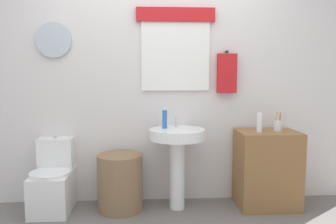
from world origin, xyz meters
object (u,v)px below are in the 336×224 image
toothbrush_cup (278,126)px  pedestal_sink (177,148)px  toilet (53,183)px  laundry_hamper (120,182)px  wooden_cabinet (267,169)px  soap_bottle (165,119)px  lotion_bottle (260,122)px

toothbrush_cup → pedestal_sink: bearing=-178.9°
toilet → pedestal_sink: size_ratio=0.89×
laundry_hamper → wooden_cabinet: 1.47m
wooden_cabinet → toothbrush_cup: toothbrush_cup is taller
toilet → laundry_hamper: bearing=-2.9°
soap_bottle → lotion_bottle: soap_bottle is taller
soap_bottle → toothbrush_cup: 1.13m
wooden_cabinet → soap_bottle: bearing=177.2°
pedestal_sink → wooden_cabinet: 0.93m
toilet → wooden_cabinet: wooden_cabinet is taller
laundry_hamper → lotion_bottle: lotion_bottle is taller
wooden_cabinet → lotion_bottle: size_ratio=4.04×
toothbrush_cup → lotion_bottle: bearing=-163.8°
lotion_bottle → soap_bottle: bearing=174.4°
lotion_bottle → toothbrush_cup: bearing=16.2°
toothbrush_cup → soap_bottle: bearing=178.5°
laundry_hamper → toothbrush_cup: (1.57, 0.02, 0.54)m
lotion_bottle → laundry_hamper: bearing=178.3°
toothbrush_cup → laundry_hamper: bearing=-179.3°
pedestal_sink → wooden_cabinet: pedestal_sink is taller
lotion_bottle → pedestal_sink: bearing=177.1°
pedestal_sink → soap_bottle: (-0.12, 0.05, 0.28)m
pedestal_sink → soap_bottle: size_ratio=4.47×
wooden_cabinet → toothbrush_cup: size_ratio=4.14×
toilet → pedestal_sink: 1.26m
pedestal_sink → toilet: bearing=178.5°
pedestal_sink → soap_bottle: soap_bottle is taller
laundry_hamper → pedestal_sink: 0.65m
toilet → laundry_hamper: 0.65m
pedestal_sink → lotion_bottle: 0.84m
pedestal_sink → toothbrush_cup: (1.01, 0.02, 0.21)m
wooden_cabinet → toothbrush_cup: (0.10, 0.02, 0.44)m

